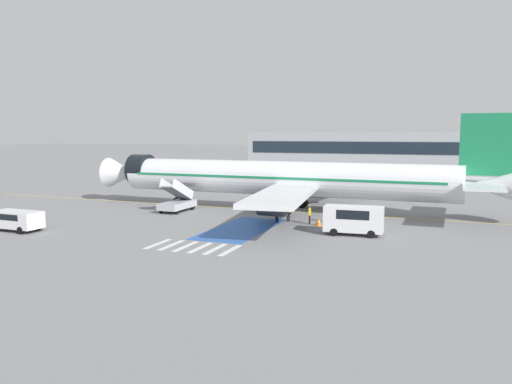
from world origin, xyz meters
TOP-DOWN VIEW (x-y plane):
  - ground_plane at (0.00, 0.00)m, footprint 600.00×600.00m
  - apron_leadline_yellow at (-1.91, 0.56)m, footprint 80.78×1.69m
  - apron_stand_patch_blue at (-1.91, -10.42)m, footprint 4.74×11.70m
  - apron_walkway_bar_0 at (-5.51, -18.31)m, footprint 0.44×3.60m
  - apron_walkway_bar_1 at (-4.31, -18.31)m, footprint 0.44×3.60m
  - apron_walkway_bar_2 at (-3.11, -18.31)m, footprint 0.44×3.60m
  - apron_walkway_bar_3 at (-1.91, -18.31)m, footprint 0.44×3.60m
  - apron_walkway_bar_4 at (-0.71, -18.31)m, footprint 0.44×3.60m
  - apron_walkway_bar_5 at (0.49, -18.31)m, footprint 0.44×3.60m
  - airliner at (-1.26, 0.54)m, footprint 46.44×35.38m
  - boarding_stairs_forward at (-12.10, -3.65)m, footprint 2.29×5.26m
  - fuel_tanker at (3.88, 22.74)m, footprint 9.91×3.53m
  - service_van_0 at (-19.47, -18.20)m, footprint 4.56×2.17m
  - service_van_1 at (7.80, -9.72)m, footprint 4.91×2.21m
  - ground_crew_0 at (0.88, -5.41)m, footprint 0.45×0.27m
  - ground_crew_1 at (4.70, -4.73)m, footprint 0.38×0.49m
  - ground_crew_2 at (-0.02, -6.18)m, footprint 0.48×0.35m
  - ground_crew_3 at (3.16, -6.15)m, footprint 0.35×0.48m
  - traffic_cone_0 at (4.09, -6.54)m, footprint 0.62×0.62m
  - terminal_building at (2.93, 83.80)m, footprint 78.41×12.10m

SIDE VIEW (x-z plane):
  - ground_plane at x=0.00m, z-range 0.00..0.00m
  - apron_leadline_yellow at x=-1.91m, z-range 0.00..0.01m
  - apron_stand_patch_blue at x=-1.91m, z-range 0.00..0.01m
  - apron_walkway_bar_0 at x=-5.51m, z-range 0.00..0.01m
  - apron_walkway_bar_1 at x=-4.31m, z-range 0.00..0.01m
  - apron_walkway_bar_2 at x=-3.11m, z-range 0.00..0.01m
  - apron_walkway_bar_3 at x=-1.91m, z-range 0.00..0.01m
  - apron_walkway_bar_4 at x=-0.71m, z-range 0.00..0.01m
  - apron_walkway_bar_5 at x=0.49m, z-range 0.00..0.01m
  - traffic_cone_0 at x=4.09m, z-range 0.00..0.69m
  - boarding_stairs_forward at x=-12.10m, z-range -0.91..2.82m
  - ground_crew_3 at x=3.16m, z-range 0.13..1.88m
  - ground_crew_0 at x=0.88m, z-range 0.14..1.92m
  - ground_crew_1 at x=4.70m, z-range 0.14..1.94m
  - service_van_0 at x=-19.47m, z-range 0.20..1.93m
  - ground_crew_2 at x=-0.02m, z-range 0.15..1.98m
  - service_van_1 at x=7.80m, z-range 0.22..2.62m
  - fuel_tanker at x=3.88m, z-range 0.02..3.49m
  - airliner at x=-1.26m, z-range -1.58..8.59m
  - terminal_building at x=2.93m, z-range 0.00..8.73m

